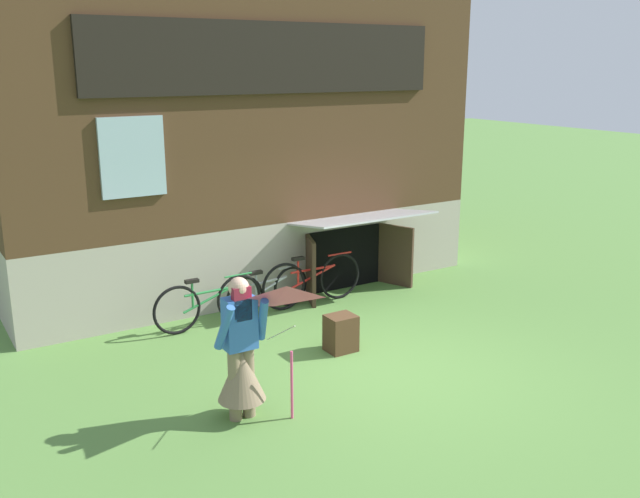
{
  "coord_description": "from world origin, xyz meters",
  "views": [
    {
      "loc": [
        -5.07,
        -6.54,
        3.74
      ],
      "look_at": [
        -0.32,
        1.11,
        1.34
      ],
      "focal_mm": 39.42,
      "sensor_mm": 36.0,
      "label": 1
    }
  ],
  "objects_px": {
    "person": "(241,360)",
    "bicycle_red": "(312,280)",
    "wooden_crate": "(341,333)",
    "bicycle_green": "(209,303)",
    "bicycle_silver": "(268,291)",
    "kite": "(287,323)"
  },
  "relations": [
    {
      "from": "person",
      "to": "bicycle_red",
      "type": "distance_m",
      "value": 3.8
    },
    {
      "from": "wooden_crate",
      "to": "bicycle_red",
      "type": "bearing_deg",
      "value": 70.26
    },
    {
      "from": "bicycle_red",
      "to": "bicycle_green",
      "type": "distance_m",
      "value": 1.81
    },
    {
      "from": "bicycle_red",
      "to": "bicycle_green",
      "type": "bearing_deg",
      "value": -177.68
    },
    {
      "from": "person",
      "to": "bicycle_green",
      "type": "relative_size",
      "value": 0.94
    },
    {
      "from": "bicycle_silver",
      "to": "bicycle_green",
      "type": "bearing_deg",
      "value": -179.98
    },
    {
      "from": "wooden_crate",
      "to": "kite",
      "type": "bearing_deg",
      "value": -137.43
    },
    {
      "from": "bicycle_red",
      "to": "bicycle_green",
      "type": "relative_size",
      "value": 1.06
    },
    {
      "from": "bicycle_silver",
      "to": "wooden_crate",
      "type": "bearing_deg",
      "value": -94.68
    },
    {
      "from": "bicycle_silver",
      "to": "wooden_crate",
      "type": "relative_size",
      "value": 3.04
    },
    {
      "from": "bicycle_red",
      "to": "kite",
      "type": "bearing_deg",
      "value": -124.98
    },
    {
      "from": "kite",
      "to": "bicycle_green",
      "type": "distance_m",
      "value": 3.4
    },
    {
      "from": "bicycle_red",
      "to": "bicycle_silver",
      "type": "height_order",
      "value": "bicycle_red"
    },
    {
      "from": "bicycle_green",
      "to": "wooden_crate",
      "type": "distance_m",
      "value": 2.08
    },
    {
      "from": "bicycle_green",
      "to": "person",
      "type": "bearing_deg",
      "value": -107.48
    },
    {
      "from": "bicycle_silver",
      "to": "bicycle_red",
      "type": "bearing_deg",
      "value": -13.04
    },
    {
      "from": "kite",
      "to": "wooden_crate",
      "type": "relative_size",
      "value": 2.93
    },
    {
      "from": "bicycle_green",
      "to": "wooden_crate",
      "type": "relative_size",
      "value": 3.42
    },
    {
      "from": "kite",
      "to": "wooden_crate",
      "type": "xyz_separation_m",
      "value": [
        1.66,
        1.53,
        -0.97
      ]
    },
    {
      "from": "kite",
      "to": "bicycle_silver",
      "type": "distance_m",
      "value": 3.84
    },
    {
      "from": "person",
      "to": "bicycle_green",
      "type": "bearing_deg",
      "value": 58.19
    },
    {
      "from": "person",
      "to": "bicycle_silver",
      "type": "xyz_separation_m",
      "value": [
        1.81,
        2.85,
        -0.33
      ]
    }
  ]
}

